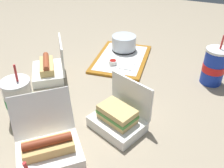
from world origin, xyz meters
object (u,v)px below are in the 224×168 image
object	(u,v)px
ketchup_cup	(113,62)
clamshell_hotdog_right	(49,69)
clamshell_hotdog_corner	(49,148)
soda_cup_front	(19,99)
clamshell_sandwich_center	(119,118)
soda_cup_corner	(214,66)
food_tray	(121,59)
plastic_fork	(107,56)
cake_container	(124,43)

from	to	relation	value
ketchup_cup	clamshell_hotdog_right	size ratio (longest dim) A/B	0.17
clamshell_hotdog_corner	soda_cup_front	distance (m)	0.24
clamshell_hotdog_right	soda_cup_front	world-z (taller)	soda_cup_front
clamshell_sandwich_center	soda_cup_corner	world-z (taller)	soda_cup_corner
food_tray	clamshell_sandwich_center	xyz separation A→B (m)	(-0.48, -0.17, 0.04)
clamshell_hotdog_right	soda_cup_front	xyz separation A→B (m)	(-0.28, -0.07, 0.04)
soda_cup_front	clamshell_hotdog_corner	bearing A→B (deg)	-121.20
plastic_fork	clamshell_sandwich_center	size ratio (longest dim) A/B	0.50
food_tray	clamshell_sandwich_center	distance (m)	0.51
ketchup_cup	plastic_fork	distance (m)	0.09
clamshell_hotdog_right	soda_cup_corner	bearing A→B (deg)	-71.39
clamshell_hotdog_corner	cake_container	bearing A→B (deg)	3.05
food_tray	clamshell_hotdog_right	distance (m)	0.38
ketchup_cup	food_tray	bearing A→B (deg)	-7.86
soda_cup_front	food_tray	bearing A→B (deg)	-18.04
clamshell_hotdog_right	plastic_fork	bearing A→B (deg)	-34.80
plastic_fork	clamshell_hotdog_right	bearing A→B (deg)	113.29
food_tray	clamshell_hotdog_corner	world-z (taller)	clamshell_hotdog_corner
clamshell_sandwich_center	soda_cup_front	xyz separation A→B (m)	(-0.08, 0.35, 0.04)
clamshell_sandwich_center	soda_cup_corner	xyz separation A→B (m)	(0.43, -0.28, 0.04)
plastic_fork	clamshell_hotdog_corner	bearing A→B (deg)	155.94
cake_container	clamshell_sandwich_center	distance (m)	0.60
food_tray	soda_cup_front	world-z (taller)	soda_cup_front
cake_container	soda_cup_corner	world-z (taller)	soda_cup_corner
clamshell_sandwich_center	cake_container	bearing A→B (deg)	18.50
clamshell_hotdog_right	clamshell_sandwich_center	bearing A→B (deg)	-115.01
plastic_fork	soda_cup_corner	bearing A→B (deg)	-124.57
clamshell_sandwich_center	soda_cup_front	world-z (taller)	soda_cup_front
food_tray	clamshell_hotdog_corner	xyz separation A→B (m)	(-0.68, -0.02, 0.03)
ketchup_cup	clamshell_sandwich_center	xyz separation A→B (m)	(-0.39, -0.18, 0.02)
clamshell_hotdog_corner	soda_cup_front	bearing A→B (deg)	58.80
plastic_fork	clamshell_sandwich_center	xyz separation A→B (m)	(-0.46, -0.24, 0.03)
clamshell_sandwich_center	soda_cup_front	size ratio (longest dim) A/B	1.00
ketchup_cup	clamshell_hotdog_right	world-z (taller)	clamshell_hotdog_right
ketchup_cup	clamshell_hotdog_corner	world-z (taller)	clamshell_hotdog_corner
food_tray	clamshell_hotdog_right	xyz separation A→B (m)	(-0.28, 0.25, 0.03)
clamshell_hotdog_right	soda_cup_corner	world-z (taller)	soda_cup_corner
clamshell_sandwich_center	clamshell_hotdog_corner	bearing A→B (deg)	144.01
food_tray	soda_cup_corner	xyz separation A→B (m)	(-0.04, -0.45, 0.08)
plastic_fork	soda_cup_corner	size ratio (longest dim) A/B	0.49
soda_cup_corner	clamshell_hotdog_right	bearing A→B (deg)	108.61
clamshell_sandwich_center	soda_cup_corner	size ratio (longest dim) A/B	0.97
plastic_fork	food_tray	bearing A→B (deg)	-105.85
ketchup_cup	soda_cup_front	world-z (taller)	soda_cup_front
clamshell_hotdog_right	soda_cup_front	size ratio (longest dim) A/B	1.10
food_tray	clamshell_sandwich_center	size ratio (longest dim) A/B	1.82
cake_container	plastic_fork	world-z (taller)	cake_container
ketchup_cup	soda_cup_corner	xyz separation A→B (m)	(0.04, -0.46, 0.06)
food_tray	ketchup_cup	distance (m)	0.09
ketchup_cup	clamshell_hotdog_right	distance (m)	0.31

